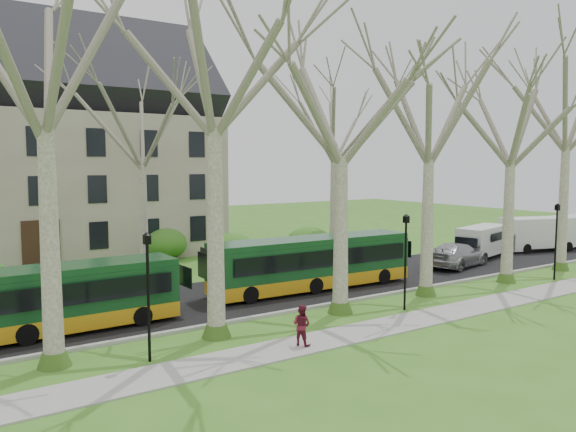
{
  "coord_description": "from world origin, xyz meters",
  "views": [
    {
      "loc": [
        -12.32,
        -18.89,
        6.66
      ],
      "look_at": [
        2.28,
        3.0,
        4.19
      ],
      "focal_mm": 35.0,
      "sensor_mm": 36.0,
      "label": 1
    }
  ],
  "objects_px": {
    "sedan": "(457,255)",
    "pedestrian_b": "(302,325)",
    "bus_lead": "(36,301)",
    "bus_follow": "(313,262)",
    "van_b": "(539,234)",
    "van_a": "(483,242)"
  },
  "relations": [
    {
      "from": "van_b",
      "to": "bus_follow",
      "type": "bearing_deg",
      "value": -159.76
    },
    {
      "from": "van_a",
      "to": "bus_follow",
      "type": "bearing_deg",
      "value": 169.88
    },
    {
      "from": "bus_lead",
      "to": "van_b",
      "type": "xyz_separation_m",
      "value": [
        35.6,
        1.68,
        -0.09
      ]
    },
    {
      "from": "bus_lead",
      "to": "bus_follow",
      "type": "distance_m",
      "value": 13.62
    },
    {
      "from": "bus_lead",
      "to": "sedan",
      "type": "height_order",
      "value": "bus_lead"
    },
    {
      "from": "bus_lead",
      "to": "bus_follow",
      "type": "bearing_deg",
      "value": 1.67
    },
    {
      "from": "bus_lead",
      "to": "sedan",
      "type": "bearing_deg",
      "value": 0.32
    },
    {
      "from": "sedan",
      "to": "bus_lead",
      "type": "bearing_deg",
      "value": 78.4
    },
    {
      "from": "sedan",
      "to": "pedestrian_b",
      "type": "bearing_deg",
      "value": 99.59
    },
    {
      "from": "van_a",
      "to": "pedestrian_b",
      "type": "bearing_deg",
      "value": -173.27
    },
    {
      "from": "bus_follow",
      "to": "van_a",
      "type": "distance_m",
      "value": 15.8
    },
    {
      "from": "van_a",
      "to": "van_b",
      "type": "xyz_separation_m",
      "value": [
        6.26,
        -0.32,
        0.15
      ]
    },
    {
      "from": "pedestrian_b",
      "to": "sedan",
      "type": "bearing_deg",
      "value": -92.4
    },
    {
      "from": "bus_follow",
      "to": "van_a",
      "type": "xyz_separation_m",
      "value": [
        15.74,
        1.32,
        -0.31
      ]
    },
    {
      "from": "bus_lead",
      "to": "van_b",
      "type": "relative_size",
      "value": 1.88
    },
    {
      "from": "bus_lead",
      "to": "sedan",
      "type": "distance_m",
      "value": 25.08
    },
    {
      "from": "bus_follow",
      "to": "van_b",
      "type": "bearing_deg",
      "value": 4.69
    },
    {
      "from": "sedan",
      "to": "van_a",
      "type": "distance_m",
      "value": 4.5
    },
    {
      "from": "pedestrian_b",
      "to": "van_a",
      "type": "bearing_deg",
      "value": -93.41
    },
    {
      "from": "sedan",
      "to": "pedestrian_b",
      "type": "xyz_separation_m",
      "value": [
        -17.25,
        -7.2,
        -0.03
      ]
    },
    {
      "from": "bus_follow",
      "to": "pedestrian_b",
      "type": "xyz_separation_m",
      "value": [
        -5.79,
        -7.23,
        -0.67
      ]
    },
    {
      "from": "bus_follow",
      "to": "van_b",
      "type": "height_order",
      "value": "bus_follow"
    }
  ]
}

